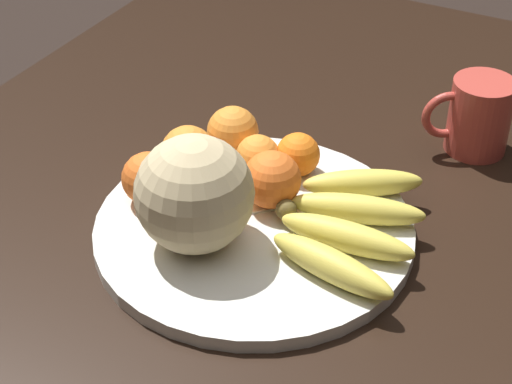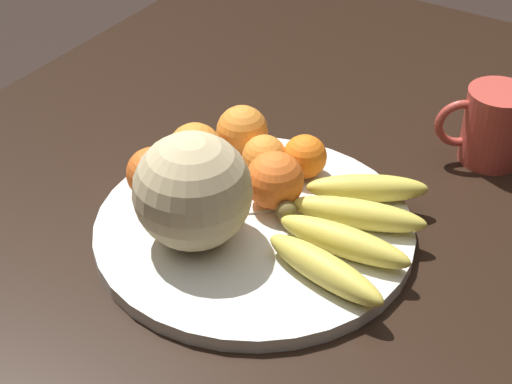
{
  "view_description": "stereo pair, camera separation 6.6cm",
  "coord_description": "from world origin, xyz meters",
  "views": [
    {
      "loc": [
        0.67,
        0.39,
        1.4
      ],
      "look_at": [
        -0.06,
        0.0,
        0.79
      ],
      "focal_mm": 60.0,
      "sensor_mm": 36.0,
      "label": 1
    },
    {
      "loc": [
        0.64,
        0.44,
        1.4
      ],
      "look_at": [
        -0.06,
        0.0,
        0.79
      ],
      "focal_mm": 60.0,
      "sensor_mm": 36.0,
      "label": 2
    }
  ],
  "objects": [
    {
      "name": "kitchen_table",
      "position": [
        0.0,
        0.0,
        0.64
      ],
      "size": [
        1.66,
        1.08,
        0.72
      ],
      "color": "black",
      "rests_on": "ground_plane"
    },
    {
      "name": "fruit_bowl",
      "position": [
        -0.06,
        0.0,
        0.73
      ],
      "size": [
        0.4,
        0.4,
        0.02
      ],
      "color": "silver",
      "rests_on": "kitchen_table"
    },
    {
      "name": "melon",
      "position": [
        -0.0,
        -0.05,
        0.81
      ],
      "size": [
        0.14,
        0.14,
        0.14
      ],
      "color": "#C6B284",
      "rests_on": "fruit_bowl"
    },
    {
      "name": "banana_bunch",
      "position": [
        -0.09,
        0.11,
        0.76
      ],
      "size": [
        0.25,
        0.19,
        0.04
      ],
      "rotation": [
        0.0,
        0.0,
        8.03
      ],
      "color": "brown",
      "rests_on": "fruit_bowl"
    },
    {
      "name": "orange_front_left",
      "position": [
        -0.16,
        -0.04,
        0.77
      ],
      "size": [
        0.06,
        0.06,
        0.06
      ],
      "color": "orange",
      "rests_on": "fruit_bowl"
    },
    {
      "name": "orange_front_right",
      "position": [
        -0.11,
        0.0,
        0.77
      ],
      "size": [
        0.07,
        0.07,
        0.07
      ],
      "color": "orange",
      "rests_on": "fruit_bowl"
    },
    {
      "name": "orange_mid_center",
      "position": [
        -0.11,
        -0.13,
        0.77
      ],
      "size": [
        0.07,
        0.07,
        0.07
      ],
      "color": "orange",
      "rests_on": "fruit_bowl"
    },
    {
      "name": "orange_back_left",
      "position": [
        -0.04,
        -0.14,
        0.77
      ],
      "size": [
        0.07,
        0.07,
        0.07
      ],
      "color": "orange",
      "rests_on": "fruit_bowl"
    },
    {
      "name": "orange_back_right",
      "position": [
        -0.19,
        -0.1,
        0.77
      ],
      "size": [
        0.07,
        0.07,
        0.07
      ],
      "color": "orange",
      "rests_on": "fruit_bowl"
    },
    {
      "name": "orange_top_small",
      "position": [
        -0.19,
        0.0,
        0.77
      ],
      "size": [
        0.06,
        0.06,
        0.06
      ],
      "color": "orange",
      "rests_on": "fruit_bowl"
    },
    {
      "name": "produce_tag",
      "position": [
        -0.09,
        -0.03,
        0.74
      ],
      "size": [
        0.08,
        0.08,
        0.0
      ],
      "rotation": [
        0.0,
        0.0,
        -0.81
      ],
      "color": "white",
      "rests_on": "fruit_bowl"
    },
    {
      "name": "ceramic_mug",
      "position": [
        -0.38,
        0.18,
        0.77
      ],
      "size": [
        0.1,
        0.12,
        0.11
      ],
      "rotation": [
        0.0,
        0.0,
        5.34
      ],
      "color": "#B74238",
      "rests_on": "kitchen_table"
    }
  ]
}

